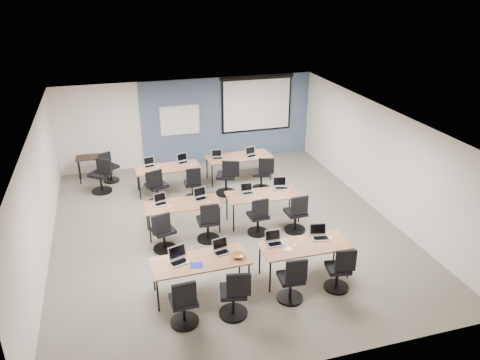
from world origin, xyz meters
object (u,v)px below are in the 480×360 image
object	(u,v)px
task_chair_4	(163,235)
laptop_3	(319,234)
training_table_back_left	(168,169)
task_chair_10	(227,180)
whiteboard	(180,120)
laptop_11	(251,154)
utility_table	(92,160)
task_chair_8	(156,190)
task_chair_6	(258,219)
task_chair_7	(296,216)
laptop_6	(247,191)
spare_chair_b	(102,178)
laptop_2	(274,240)
training_table_front_left	(200,262)
laptop_9	(183,160)
task_chair_1	(235,297)
task_chair_3	(339,272)
training_table_mid_right	(263,196)
laptop_1	(221,249)
spare_chair_a	(109,170)
training_table_back_right	(239,158)
task_chair_5	(208,225)
laptop_7	(281,185)
projector_screen	(257,101)
task_chair_2	(292,283)
training_table_front_right	(305,247)
laptop_10	(217,156)
laptop_4	(160,201)
laptop_8	(149,164)
laptop_5	(200,196)
task_chair_0	(184,306)
task_chair_11	(263,176)
training_table_mid_left	(182,205)
laptop_0	(178,258)

from	to	relation	value
task_chair_4	laptop_3	bearing A→B (deg)	-43.35
training_table_back_left	task_chair_10	xyz separation A→B (m)	(1.52, -0.65, -0.25)
whiteboard	laptop_11	distance (m)	2.58
utility_table	task_chair_8	bearing A→B (deg)	-50.19
task_chair_6	task_chair_7	distance (m)	0.90
task_chair_7	laptop_11	world-z (taller)	task_chair_7
laptop_6	spare_chair_b	distance (m)	4.34
laptop_3	task_chair_6	world-z (taller)	laptop_3
laptop_2	laptop_3	distance (m)	0.96
training_table_front_left	laptop_9	size ratio (longest dim) A/B	5.82
task_chair_1	task_chair_10	bearing A→B (deg)	88.35
task_chair_3	training_table_front_left	bearing A→B (deg)	175.59
training_table_mid_right	task_chair_7	size ratio (longest dim) A/B	1.80
laptop_1	spare_chair_a	distance (m)	6.01
training_table_back_right	laptop_1	world-z (taller)	laptop_1
task_chair_5	laptop_7	bearing A→B (deg)	22.95
laptop_1	laptop_3	distance (m)	2.05
projector_screen	training_table_back_left	distance (m)	3.93
spare_chair_b	task_chair_2	bearing A→B (deg)	-24.02
projector_screen	training_table_front_right	bearing A→B (deg)	-99.95
laptop_10	spare_chair_a	bearing A→B (deg)	176.66
training_table_front_left	laptop_4	bearing A→B (deg)	97.69
task_chair_7	laptop_4	bearing A→B (deg)	161.07
laptop_8	laptop_10	world-z (taller)	laptop_8
task_chair_3	task_chair_7	bearing A→B (deg)	98.39
laptop_11	task_chair_3	bearing A→B (deg)	-105.09
task_chair_5	laptop_11	world-z (taller)	task_chair_5
projector_screen	laptop_2	distance (m)	6.79
training_table_front_right	laptop_5	bearing A→B (deg)	120.75
task_chair_0	task_chair_10	xyz separation A→B (m)	(2.06, 4.90, 0.03)
laptop_9	laptop_10	xyz separation A→B (m)	(1.02, 0.04, -0.00)
laptop_4	task_chair_7	world-z (taller)	task_chair_7
laptop_5	task_chair_5	xyz separation A→B (m)	(0.01, -0.77, -0.38)
task_chair_0	laptop_8	world-z (taller)	task_chair_0
training_table_mid_right	spare_chair_a	xyz separation A→B (m)	(-3.55, 3.49, -0.29)
task_chair_8	task_chair_10	bearing A→B (deg)	-16.85
laptop_6	task_chair_11	xyz separation A→B (m)	(0.92, 1.53, -0.37)
task_chair_11	task_chair_3	bearing A→B (deg)	-71.37
whiteboard	laptop_1	size ratio (longest dim) A/B	4.01
task_chair_5	task_chair_10	bearing A→B (deg)	67.24
task_chair_3	training_table_back_right	bearing A→B (deg)	103.77
training_table_front_right	spare_chair_a	xyz separation A→B (m)	(-3.60, 5.91, -0.29)
training_table_front_left	laptop_5	world-z (taller)	laptop_5
training_table_mid_left	laptop_8	bearing A→B (deg)	101.61
laptop_6	task_chair_11	world-z (taller)	task_chair_11
task_chair_1	task_chair_7	distance (m)	3.31
training_table_front_right	laptop_11	distance (m)	5.00
whiteboard	laptop_0	size ratio (longest dim) A/B	3.57
laptop_3	spare_chair_a	xyz separation A→B (m)	(-3.99, 5.72, -0.40)
task_chair_10	task_chair_6	bearing A→B (deg)	-66.07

